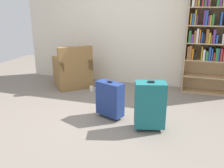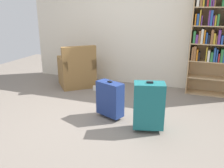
% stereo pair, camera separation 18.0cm
% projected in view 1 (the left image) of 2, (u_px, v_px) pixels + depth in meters
% --- Properties ---
extents(ground_plane, '(8.39, 8.39, 0.00)m').
position_uv_depth(ground_plane, '(95.00, 121.00, 3.66)').
color(ground_plane, slate).
extents(back_wall, '(4.79, 0.10, 2.60)m').
position_uv_depth(back_wall, '(129.00, 24.00, 5.18)').
color(back_wall, beige).
rests_on(back_wall, ground).
extents(bookshelf, '(1.00, 0.32, 1.96)m').
position_uv_depth(bookshelf, '(213.00, 36.00, 4.55)').
color(bookshelf, tan).
rests_on(bookshelf, ground).
extents(armchair, '(0.99, 0.99, 0.90)m').
position_uv_depth(armchair, '(73.00, 72.00, 5.18)').
color(armchair, olive).
rests_on(armchair, ground).
extents(mug, '(0.12, 0.08, 0.10)m').
position_uv_depth(mug, '(92.00, 88.00, 4.98)').
color(mug, white).
rests_on(mug, ground).
extents(suitcase_teal, '(0.46, 0.35, 0.71)m').
position_uv_depth(suitcase_teal, '(150.00, 105.00, 3.32)').
color(suitcase_teal, '#19666B').
rests_on(suitcase_teal, ground).
extents(suitcase_navy_blue, '(0.46, 0.34, 0.59)m').
position_uv_depth(suitcase_navy_blue, '(110.00, 99.00, 3.70)').
color(suitcase_navy_blue, navy).
rests_on(suitcase_navy_blue, ground).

